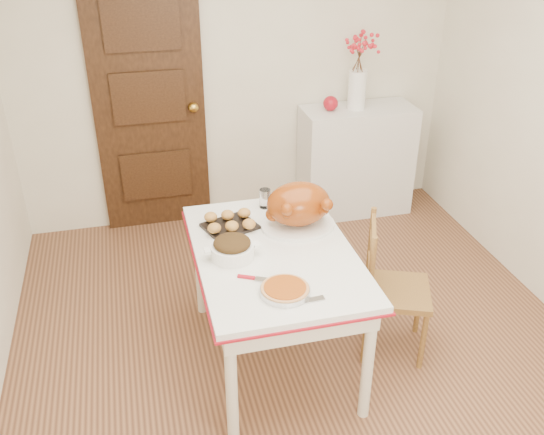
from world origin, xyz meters
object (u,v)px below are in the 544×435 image
object	(u,v)px
kitchen_table	(274,306)
pumpkin_pie	(285,289)
sideboard	(356,161)
turkey_platter	(299,206)
chair_oak	(397,288)

from	to	relation	value
kitchen_table	pumpkin_pie	bearing A→B (deg)	-96.66
sideboard	pumpkin_pie	xyz separation A→B (m)	(-1.19, -2.07, 0.32)
sideboard	turkey_platter	distance (m)	1.80
sideboard	kitchen_table	size ratio (longest dim) A/B	0.73
sideboard	pumpkin_pie	bearing A→B (deg)	-119.82
chair_oak	pumpkin_pie	bearing A→B (deg)	133.88
turkey_platter	chair_oak	bearing A→B (deg)	-26.69
sideboard	kitchen_table	bearing A→B (deg)	-124.23
turkey_platter	pumpkin_pie	bearing A→B (deg)	-108.95
sideboard	kitchen_table	xyz separation A→B (m)	(-1.14, -1.68, -0.08)
turkey_platter	pumpkin_pie	world-z (taller)	turkey_platter
kitchen_table	pumpkin_pie	distance (m)	0.57
turkey_platter	sideboard	bearing A→B (deg)	60.09
turkey_platter	pumpkin_pie	xyz separation A→B (m)	(-0.24, -0.61, -0.11)
sideboard	chair_oak	size ratio (longest dim) A/B	1.06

